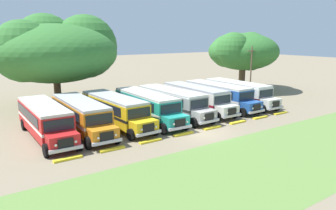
{
  "coord_description": "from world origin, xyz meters",
  "views": [
    {
      "loc": [
        -18.06,
        -20.72,
        8.45
      ],
      "look_at": [
        0.0,
        5.32,
        1.6
      ],
      "focal_mm": 34.3,
      "sensor_mm": 36.0,
      "label": 1
    }
  ],
  "objects_px": {
    "parked_bus_slot_6": "(219,95)",
    "parked_bus_slot_7": "(238,92)",
    "parked_bus_slot_5": "(196,97)",
    "parked_bus_slot_1": "(81,114)",
    "parked_bus_slot_2": "(115,109)",
    "parked_bus_slot_3": "(147,105)",
    "utility_pole": "(251,70)",
    "parked_bus_slot_4": "(173,101)",
    "parked_bus_slot_0": "(45,119)",
    "broad_shade_tree": "(56,50)",
    "secondary_tree": "(241,51)"
  },
  "relations": [
    {
      "from": "parked_bus_slot_4",
      "to": "parked_bus_slot_6",
      "type": "bearing_deg",
      "value": 90.08
    },
    {
      "from": "parked_bus_slot_3",
      "to": "parked_bus_slot_2",
      "type": "bearing_deg",
      "value": -91.95
    },
    {
      "from": "secondary_tree",
      "to": "parked_bus_slot_5",
      "type": "bearing_deg",
      "value": -153.37
    },
    {
      "from": "parked_bus_slot_6",
      "to": "parked_bus_slot_4",
      "type": "bearing_deg",
      "value": -89.04
    },
    {
      "from": "parked_bus_slot_0",
      "to": "parked_bus_slot_2",
      "type": "relative_size",
      "value": 1.0
    },
    {
      "from": "broad_shade_tree",
      "to": "utility_pole",
      "type": "height_order",
      "value": "broad_shade_tree"
    },
    {
      "from": "parked_bus_slot_2",
      "to": "broad_shade_tree",
      "type": "bearing_deg",
      "value": -176.17
    },
    {
      "from": "parked_bus_slot_6",
      "to": "secondary_tree",
      "type": "relative_size",
      "value": 0.91
    },
    {
      "from": "parked_bus_slot_2",
      "to": "parked_bus_slot_0",
      "type": "bearing_deg",
      "value": -92.87
    },
    {
      "from": "parked_bus_slot_4",
      "to": "utility_pole",
      "type": "xyz_separation_m",
      "value": [
        15.72,
        3.04,
        2.17
      ]
    },
    {
      "from": "parked_bus_slot_2",
      "to": "parked_bus_slot_4",
      "type": "xyz_separation_m",
      "value": [
        6.69,
        -0.05,
        0.0
      ]
    },
    {
      "from": "parked_bus_slot_2",
      "to": "parked_bus_slot_7",
      "type": "xyz_separation_m",
      "value": [
        16.85,
        0.01,
        0.0
      ]
    },
    {
      "from": "parked_bus_slot_4",
      "to": "secondary_tree",
      "type": "xyz_separation_m",
      "value": [
        19.22,
        8.19,
        4.46
      ]
    },
    {
      "from": "parked_bus_slot_0",
      "to": "broad_shade_tree",
      "type": "distance_m",
      "value": 15.0
    },
    {
      "from": "parked_bus_slot_3",
      "to": "utility_pole",
      "type": "relative_size",
      "value": 1.55
    },
    {
      "from": "parked_bus_slot_5",
      "to": "parked_bus_slot_6",
      "type": "bearing_deg",
      "value": 88.07
    },
    {
      "from": "parked_bus_slot_7",
      "to": "broad_shade_tree",
      "type": "bearing_deg",
      "value": -124.5
    },
    {
      "from": "parked_bus_slot_3",
      "to": "broad_shade_tree",
      "type": "bearing_deg",
      "value": -158.7
    },
    {
      "from": "parked_bus_slot_2",
      "to": "parked_bus_slot_5",
      "type": "relative_size",
      "value": 1.0
    },
    {
      "from": "parked_bus_slot_1",
      "to": "parked_bus_slot_3",
      "type": "xyz_separation_m",
      "value": [
        6.84,
        -0.09,
        0.0
      ]
    },
    {
      "from": "parked_bus_slot_3",
      "to": "secondary_tree",
      "type": "bearing_deg",
      "value": 111.78
    },
    {
      "from": "parked_bus_slot_5",
      "to": "parked_bus_slot_4",
      "type": "bearing_deg",
      "value": -83.93
    },
    {
      "from": "parked_bus_slot_6",
      "to": "parked_bus_slot_7",
      "type": "distance_m",
      "value": 3.24
    },
    {
      "from": "parked_bus_slot_3",
      "to": "parked_bus_slot_5",
      "type": "bearing_deg",
      "value": 95.4
    },
    {
      "from": "parked_bus_slot_5",
      "to": "broad_shade_tree",
      "type": "relative_size",
      "value": 0.68
    },
    {
      "from": "parked_bus_slot_4",
      "to": "parked_bus_slot_6",
      "type": "distance_m",
      "value": 6.92
    },
    {
      "from": "parked_bus_slot_6",
      "to": "secondary_tree",
      "type": "distance_m",
      "value": 15.35
    },
    {
      "from": "parked_bus_slot_1",
      "to": "parked_bus_slot_6",
      "type": "bearing_deg",
      "value": 91.96
    },
    {
      "from": "parked_bus_slot_5",
      "to": "utility_pole",
      "type": "xyz_separation_m",
      "value": [
        12.18,
        2.71,
        2.17
      ]
    },
    {
      "from": "parked_bus_slot_1",
      "to": "secondary_tree",
      "type": "bearing_deg",
      "value": 106.94
    },
    {
      "from": "parked_bus_slot_0",
      "to": "broad_shade_tree",
      "type": "bearing_deg",
      "value": 159.69
    },
    {
      "from": "parked_bus_slot_0",
      "to": "parked_bus_slot_7",
      "type": "bearing_deg",
      "value": 90.6
    },
    {
      "from": "parked_bus_slot_5",
      "to": "utility_pole",
      "type": "height_order",
      "value": "utility_pole"
    },
    {
      "from": "utility_pole",
      "to": "parked_bus_slot_1",
      "type": "bearing_deg",
      "value": -173.15
    },
    {
      "from": "parked_bus_slot_1",
      "to": "secondary_tree",
      "type": "xyz_separation_m",
      "value": [
        29.3,
        8.25,
        4.46
      ]
    },
    {
      "from": "parked_bus_slot_2",
      "to": "parked_bus_slot_5",
      "type": "xyz_separation_m",
      "value": [
        10.22,
        0.27,
        0.0
      ]
    },
    {
      "from": "parked_bus_slot_2",
      "to": "broad_shade_tree",
      "type": "xyz_separation_m",
      "value": [
        -1.41,
        13.23,
        5.14
      ]
    },
    {
      "from": "parked_bus_slot_4",
      "to": "broad_shade_tree",
      "type": "height_order",
      "value": "broad_shade_tree"
    },
    {
      "from": "parked_bus_slot_5",
      "to": "secondary_tree",
      "type": "relative_size",
      "value": 0.91
    },
    {
      "from": "parked_bus_slot_7",
      "to": "parked_bus_slot_5",
      "type": "bearing_deg",
      "value": -90.83
    },
    {
      "from": "parked_bus_slot_5",
      "to": "broad_shade_tree",
      "type": "height_order",
      "value": "broad_shade_tree"
    },
    {
      "from": "parked_bus_slot_6",
      "to": "parked_bus_slot_0",
      "type": "bearing_deg",
      "value": -90.26
    },
    {
      "from": "parked_bus_slot_0",
      "to": "parked_bus_slot_4",
      "type": "relative_size",
      "value": 1.0
    },
    {
      "from": "parked_bus_slot_3",
      "to": "parked_bus_slot_4",
      "type": "relative_size",
      "value": 1.0
    },
    {
      "from": "parked_bus_slot_1",
      "to": "parked_bus_slot_2",
      "type": "height_order",
      "value": "same"
    },
    {
      "from": "parked_bus_slot_0",
      "to": "parked_bus_slot_1",
      "type": "height_order",
      "value": "same"
    },
    {
      "from": "parked_bus_slot_2",
      "to": "secondary_tree",
      "type": "bearing_deg",
      "value": 105.19
    },
    {
      "from": "parked_bus_slot_2",
      "to": "parked_bus_slot_3",
      "type": "relative_size",
      "value": 1.0
    },
    {
      "from": "parked_bus_slot_7",
      "to": "parked_bus_slot_0",
      "type": "bearing_deg",
      "value": -88.75
    },
    {
      "from": "secondary_tree",
      "to": "utility_pole",
      "type": "height_order",
      "value": "secondary_tree"
    }
  ]
}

